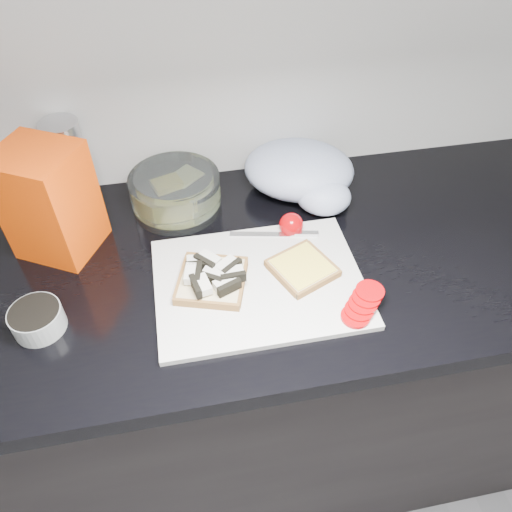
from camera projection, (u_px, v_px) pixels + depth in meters
The scene contains 14 objects.
base_cabinet at pixel (205, 383), 1.35m from camera, with size 3.50×0.60×0.86m, color black.
countertop at pixel (189, 270), 1.03m from camera, with size 3.50×0.64×0.04m, color black.
cutting_board at pixel (259, 283), 0.97m from camera, with size 0.40×0.30×0.01m, color silver.
bread_left at pixel (212, 278), 0.95m from camera, with size 0.16×0.16×0.04m.
bread_right at pixel (302, 268), 0.98m from camera, with size 0.15×0.15×0.02m.
tomato_slices at pixel (363, 304), 0.91m from camera, with size 0.11×0.11×0.02m.
knife at pixel (285, 234), 1.05m from camera, with size 0.19×0.05×0.01m.
seed_tub at pixel (37, 319), 0.88m from camera, with size 0.09×0.09×0.05m.
tub_lid at pixel (82, 241), 1.06m from camera, with size 0.08×0.08×0.01m, color white.
glass_bowl at pixel (176, 192), 1.11m from camera, with size 0.20×0.20×0.08m.
bread_bag at pixel (49, 202), 0.97m from camera, with size 0.15×0.14×0.23m, color #F73304.
steel_canister at pixel (70, 163), 1.09m from camera, with size 0.08×0.08×0.20m, color #B4B4B9.
grocery_bag at pixel (302, 173), 1.14m from camera, with size 0.30×0.29×0.11m.
whole_tomatoes at pixel (291, 225), 1.06m from camera, with size 0.05×0.05×0.05m.
Camera 1 is at (0.00, 0.49, 1.63)m, focal length 35.00 mm.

